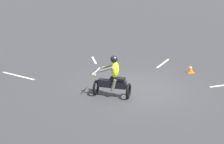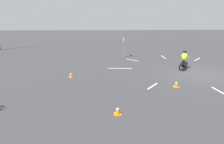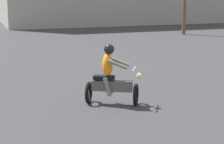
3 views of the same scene
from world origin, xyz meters
name	(u,v)px [view 3 (image 3 of 3)]	position (x,y,z in m)	size (l,w,h in m)	color
motorcycle_rider_background	(111,78)	(-5.99, 13.10, 0.73)	(1.52, 1.19, 1.66)	black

